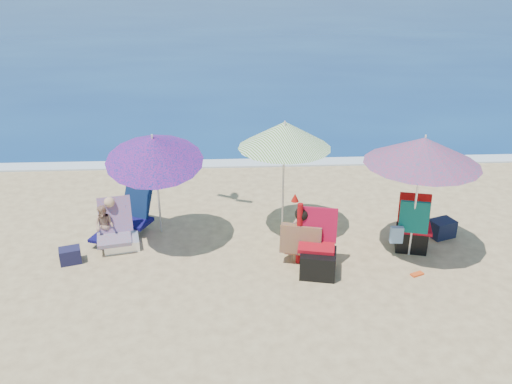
{
  "coord_description": "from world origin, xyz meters",
  "views": [
    {
      "loc": [
        -0.7,
        -7.09,
        4.75
      ],
      "look_at": [
        -0.3,
        1.0,
        1.1
      ],
      "focal_mm": 38.03,
      "sensor_mm": 36.0,
      "label": 1
    }
  ],
  "objects_px": {
    "chair_rainbow": "(119,235)",
    "camp_chair_left": "(318,256)",
    "camp_chair_right": "(412,231)",
    "person_left": "(106,225)",
    "umbrella_blue": "(154,149)",
    "furled_umbrella": "(298,227)",
    "chair_navy": "(130,219)",
    "umbrella_striped": "(285,135)",
    "person_center": "(302,235)",
    "umbrella_turquoise": "(423,151)"
  },
  "relations": [
    {
      "from": "umbrella_striped",
      "to": "umbrella_blue",
      "type": "height_order",
      "value": "umbrella_blue"
    },
    {
      "from": "camp_chair_right",
      "to": "umbrella_striped",
      "type": "bearing_deg",
      "value": 161.29
    },
    {
      "from": "umbrella_blue",
      "to": "person_center",
      "type": "height_order",
      "value": "umbrella_blue"
    },
    {
      "from": "umbrella_turquoise",
      "to": "person_left",
      "type": "relative_size",
      "value": 2.52
    },
    {
      "from": "furled_umbrella",
      "to": "camp_chair_right",
      "type": "bearing_deg",
      "value": 9.13
    },
    {
      "from": "umbrella_striped",
      "to": "camp_chair_left",
      "type": "xyz_separation_m",
      "value": [
        0.43,
        -1.37,
        -1.56
      ]
    },
    {
      "from": "umbrella_striped",
      "to": "umbrella_turquoise",
      "type": "bearing_deg",
      "value": -22.78
    },
    {
      "from": "umbrella_blue",
      "to": "chair_rainbow",
      "type": "height_order",
      "value": "umbrella_blue"
    },
    {
      "from": "umbrella_turquoise",
      "to": "person_center",
      "type": "distance_m",
      "value": 2.33
    },
    {
      "from": "umbrella_turquoise",
      "to": "camp_chair_left",
      "type": "xyz_separation_m",
      "value": [
        -1.66,
        -0.5,
        -1.55
      ]
    },
    {
      "from": "person_center",
      "to": "person_left",
      "type": "xyz_separation_m",
      "value": [
        -3.33,
        0.7,
        -0.09
      ]
    },
    {
      "from": "furled_umbrella",
      "to": "person_left",
      "type": "distance_m",
      "value": 3.35
    },
    {
      "from": "umbrella_turquoise",
      "to": "chair_navy",
      "type": "height_order",
      "value": "umbrella_turquoise"
    },
    {
      "from": "umbrella_blue",
      "to": "chair_navy",
      "type": "xyz_separation_m",
      "value": [
        -0.63,
        0.66,
        -1.59
      ]
    },
    {
      "from": "chair_navy",
      "to": "chair_rainbow",
      "type": "distance_m",
      "value": 0.62
    },
    {
      "from": "chair_rainbow",
      "to": "camp_chair_right",
      "type": "xyz_separation_m",
      "value": [
        5.03,
        -0.37,
        0.14
      ]
    },
    {
      "from": "camp_chair_left",
      "to": "camp_chair_right",
      "type": "height_order",
      "value": "camp_chair_left"
    },
    {
      "from": "camp_chair_left",
      "to": "person_center",
      "type": "bearing_deg",
      "value": 119.34
    },
    {
      "from": "umbrella_blue",
      "to": "person_left",
      "type": "relative_size",
      "value": 2.62
    },
    {
      "from": "umbrella_blue",
      "to": "furled_umbrella",
      "type": "height_order",
      "value": "umbrella_blue"
    },
    {
      "from": "camp_chair_left",
      "to": "furled_umbrella",
      "type": "bearing_deg",
      "value": 130.62
    },
    {
      "from": "umbrella_striped",
      "to": "camp_chair_left",
      "type": "relative_size",
      "value": 2.13
    },
    {
      "from": "umbrella_striped",
      "to": "furled_umbrella",
      "type": "relative_size",
      "value": 1.79
    },
    {
      "from": "chair_rainbow",
      "to": "camp_chair_right",
      "type": "height_order",
      "value": "camp_chair_right"
    },
    {
      "from": "furled_umbrella",
      "to": "chair_rainbow",
      "type": "xyz_separation_m",
      "value": [
        -3.04,
        0.68,
        -0.44
      ]
    },
    {
      "from": "person_left",
      "to": "umbrella_blue",
      "type": "bearing_deg",
      "value": -6.45
    },
    {
      "from": "umbrella_striped",
      "to": "chair_navy",
      "type": "bearing_deg",
      "value": 174.78
    },
    {
      "from": "furled_umbrella",
      "to": "camp_chair_left",
      "type": "height_order",
      "value": "furled_umbrella"
    },
    {
      "from": "umbrella_striped",
      "to": "person_left",
      "type": "distance_m",
      "value": 3.46
    },
    {
      "from": "chair_rainbow",
      "to": "person_left",
      "type": "relative_size",
      "value": 1.03
    },
    {
      "from": "umbrella_blue",
      "to": "person_center",
      "type": "distance_m",
      "value": 2.79
    },
    {
      "from": "umbrella_striped",
      "to": "chair_rainbow",
      "type": "relative_size",
      "value": 2.48
    },
    {
      "from": "furled_umbrella",
      "to": "camp_chair_left",
      "type": "distance_m",
      "value": 0.56
    },
    {
      "from": "chair_navy",
      "to": "camp_chair_right",
      "type": "bearing_deg",
      "value": -11.23
    },
    {
      "from": "person_center",
      "to": "person_left",
      "type": "distance_m",
      "value": 3.4
    },
    {
      "from": "umbrella_turquoise",
      "to": "person_center",
      "type": "xyz_separation_m",
      "value": [
        -1.87,
        -0.12,
        -1.38
      ]
    },
    {
      "from": "camp_chair_right",
      "to": "furled_umbrella",
      "type": "bearing_deg",
      "value": -170.87
    },
    {
      "from": "chair_rainbow",
      "to": "camp_chair_left",
      "type": "xyz_separation_m",
      "value": [
        3.33,
        -1.02,
        0.09
      ]
    },
    {
      "from": "furled_umbrella",
      "to": "chair_navy",
      "type": "height_order",
      "value": "furled_umbrella"
    },
    {
      "from": "umbrella_blue",
      "to": "camp_chair_left",
      "type": "xyz_separation_m",
      "value": [
        2.59,
        -0.97,
        -1.5
      ]
    },
    {
      "from": "chair_navy",
      "to": "camp_chair_left",
      "type": "xyz_separation_m",
      "value": [
        3.22,
        -1.63,
        0.1
      ]
    },
    {
      "from": "person_left",
      "to": "chair_navy",
      "type": "bearing_deg",
      "value": 60.16
    },
    {
      "from": "umbrella_striped",
      "to": "furled_umbrella",
      "type": "bearing_deg",
      "value": -82.01
    },
    {
      "from": "umbrella_blue",
      "to": "umbrella_striped",
      "type": "bearing_deg",
      "value": 10.59
    },
    {
      "from": "umbrella_turquoise",
      "to": "furled_umbrella",
      "type": "relative_size",
      "value": 1.77
    },
    {
      "from": "umbrella_turquoise",
      "to": "umbrella_blue",
      "type": "bearing_deg",
      "value": 173.64
    },
    {
      "from": "umbrella_striped",
      "to": "person_center",
      "type": "height_order",
      "value": "umbrella_striped"
    },
    {
      "from": "camp_chair_left",
      "to": "chair_rainbow",
      "type": "bearing_deg",
      "value": 163.03
    },
    {
      "from": "camp_chair_right",
      "to": "person_center",
      "type": "bearing_deg",
      "value": -171.92
    },
    {
      "from": "chair_navy",
      "to": "camp_chair_right",
      "type": "relative_size",
      "value": 0.9
    }
  ]
}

